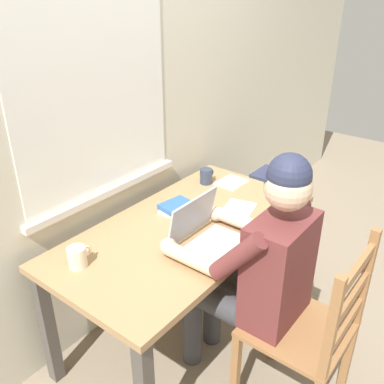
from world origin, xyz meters
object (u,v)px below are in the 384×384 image
desk (187,241)px  seated_person (256,266)px  coffee_mug_white (78,257)px  computer_mouse (242,221)px  wooden_chair (309,333)px  laptop (206,235)px  coffee_mug_dark (206,176)px  book_stack_main (178,207)px

desk → seated_person: (-0.06, -0.45, 0.08)m
coffee_mug_white → computer_mouse: bearing=-26.8°
desk → wooden_chair: wooden_chair is taller
wooden_chair → laptop: bearing=91.6°
wooden_chair → computer_mouse: (0.26, 0.52, 0.25)m
computer_mouse → coffee_mug_dark: 0.52m
laptop → computer_mouse: (0.27, -0.03, -0.04)m
seated_person → book_stack_main: bearing=74.9°
wooden_chair → coffee_mug_white: 1.06m
laptop → wooden_chair: bearing=-88.4°
desk → computer_mouse: 0.31m
coffee_mug_dark → book_stack_main: coffee_mug_dark is taller
desk → computer_mouse: bearing=-47.2°
desk → coffee_mug_dark: bearing=25.3°
laptop → book_stack_main: (0.17, 0.32, -0.03)m
laptop → book_stack_main: laptop is taller
laptop → coffee_mug_white: 0.59m
desk → coffee_mug_white: size_ratio=12.01×
laptop → book_stack_main: bearing=61.4°
laptop → coffee_mug_dark: laptop is taller
seated_person → book_stack_main: 0.61m
laptop → book_stack_main: size_ratio=1.58×
desk → seated_person: 0.46m
computer_mouse → coffee_mug_white: (-0.75, 0.38, 0.03)m
seated_person → coffee_mug_dark: seated_person is taller
wooden_chair → seated_person: bearing=90.0°
desk → laptop: bearing=-112.9°
seated_person → coffee_mug_white: seated_person is taller
wooden_chair → computer_mouse: bearing=63.5°
desk → computer_mouse: size_ratio=14.43×
wooden_chair → coffee_mug_white: bearing=118.8°
coffee_mug_white → book_stack_main: 0.65m
seated_person → book_stack_main: size_ratio=6.03×
seated_person → computer_mouse: size_ratio=12.63×
desk → coffee_mug_dark: (0.48, 0.23, 0.14)m
computer_mouse → desk: bearing=132.8°
seated_person → computer_mouse: (0.26, 0.24, 0.03)m
wooden_chair → coffee_mug_dark: wooden_chair is taller
desk → seated_person: size_ratio=1.14×
coffee_mug_dark → book_stack_main: 0.39m
coffee_mug_dark → computer_mouse: bearing=-122.6°
seated_person → wooden_chair: bearing=-90.0°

